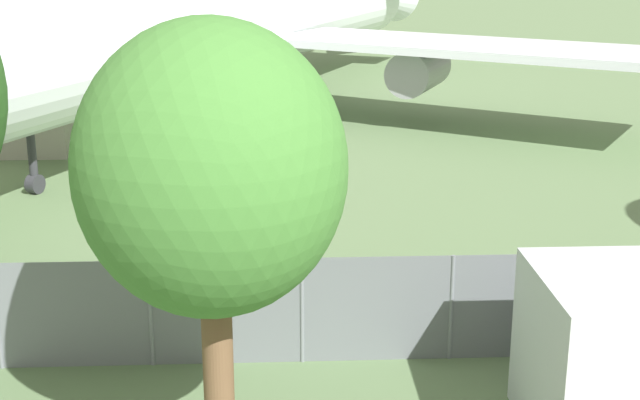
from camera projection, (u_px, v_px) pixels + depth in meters
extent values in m
cylinder|color=slate|center=(150.00, 314.00, 14.93)|extent=(0.07, 0.07, 1.89)
cylinder|color=slate|center=(302.00, 311.00, 15.05)|extent=(0.07, 0.07, 1.89)
cylinder|color=slate|center=(451.00, 308.00, 15.16)|extent=(0.07, 0.07, 1.89)
cylinder|color=slate|center=(598.00, 305.00, 15.28)|extent=(0.07, 0.07, 1.89)
cube|color=slate|center=(302.00, 311.00, 15.05)|extent=(56.00, 0.01, 1.89)
cylinder|color=white|center=(220.00, 26.00, 34.30)|extent=(17.95, 33.27, 3.77)
cube|color=white|center=(479.00, 48.00, 32.53)|extent=(15.85, 12.57, 0.30)
cylinder|color=#939399|center=(419.00, 70.00, 33.96)|extent=(2.95, 3.79, 1.70)
cube|color=white|center=(45.00, 28.00, 39.49)|extent=(16.43, 9.17, 0.30)
cylinder|color=#939399|center=(95.00, 52.00, 39.23)|extent=(2.95, 3.79, 1.70)
cylinder|color=#2D2D33|center=(33.00, 163.00, 25.01)|extent=(0.24, 0.24, 1.77)
cylinder|color=#2D2D33|center=(35.00, 184.00, 25.18)|extent=(0.51, 0.63, 0.56)
cylinder|color=#2D2D33|center=(293.00, 94.00, 35.83)|extent=(0.24, 0.24, 1.77)
cylinder|color=#2D2D33|center=(293.00, 109.00, 36.00)|extent=(0.51, 0.63, 0.56)
cylinder|color=#2D2D33|center=(194.00, 87.00, 37.45)|extent=(0.24, 0.24, 1.77)
cylinder|color=#2D2D33|center=(195.00, 102.00, 37.62)|extent=(0.51, 0.63, 0.56)
cylinder|color=brown|center=(219.00, 375.00, 11.93)|extent=(0.41, 0.41, 2.78)
ellipsoid|color=#427A33|center=(211.00, 169.00, 11.11)|extent=(3.45, 3.45, 3.79)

